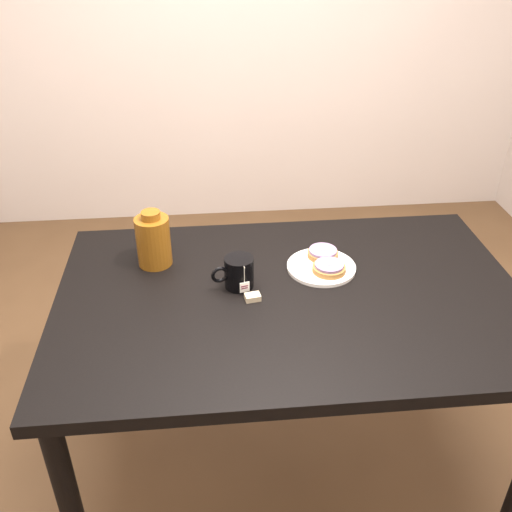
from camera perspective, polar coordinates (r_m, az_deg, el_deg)
name	(u,v)px	position (r m, az deg, el deg)	size (l,w,h in m)	color
ground_plane	(284,459)	(2.23, 2.85, -19.66)	(4.00, 4.00, 0.00)	brown
table	(290,316)	(1.76, 3.42, -5.97)	(1.40, 0.90, 0.75)	black
plate	(321,266)	(1.83, 6.55, -1.05)	(0.22, 0.22, 0.02)	white
bagel_back	(323,253)	(1.87, 6.70, 0.29)	(0.14, 0.14, 0.03)	brown
bagel_front	(329,268)	(1.80, 7.31, -1.17)	(0.13, 0.13, 0.03)	brown
mug	(238,272)	(1.71, -1.78, -1.63)	(0.14, 0.11, 0.10)	black
teabag_pouch	(253,297)	(1.68, -0.33, -4.13)	(0.04, 0.03, 0.02)	#C6B793
bagel_package	(153,240)	(1.83, -10.22, 1.55)	(0.14, 0.14, 0.19)	#552D0B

